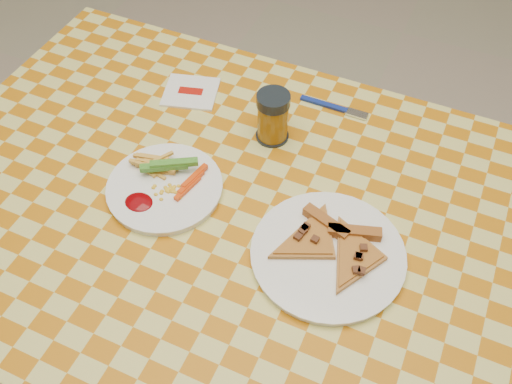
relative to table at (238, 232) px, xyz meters
The scene contains 9 objects.
ground 0.68m from the table, ahead, with size 8.00×8.00×0.00m, color #C1B89B.
table is the anchor object (origin of this frame).
plate_left 0.17m from the table, behind, with size 0.22×0.22×0.01m, color white.
plate_right 0.21m from the table, ahead, with size 0.26×0.26×0.01m, color white.
fries_veggies 0.18m from the table, behind, with size 0.16×0.15×0.04m.
pizza_slices 0.21m from the table, ahead, with size 0.25×0.21×0.02m.
drink_glass 0.24m from the table, 94.16° to the left, with size 0.07×0.07×0.11m.
napkin 0.35m from the table, 132.57° to the left, with size 0.14×0.13×0.01m.
fork 0.35m from the table, 77.38° to the left, with size 0.15×0.02×0.01m.
Camera 1 is at (0.29, -0.57, 1.60)m, focal length 40.00 mm.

